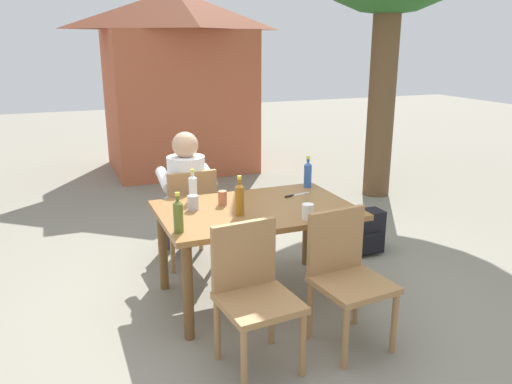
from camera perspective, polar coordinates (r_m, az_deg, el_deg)
ground_plane at (r=4.10m, az=0.00°, el=-11.35°), size 24.00×24.00×0.00m
dining_table at (r=3.85m, az=0.00°, el=-3.03°), size 1.42×0.94×0.72m
chair_far_left at (r=4.50m, az=-7.40°, el=-2.17°), size 0.46×0.46×0.87m
chair_near_right at (r=3.40m, az=9.85°, el=-8.60°), size 0.48×0.48×0.87m
chair_near_left at (r=3.14m, az=-0.36°, el=-10.56°), size 0.48×0.48×0.87m
person_in_white_shirt at (r=4.55m, az=-7.87°, el=0.23°), size 0.47×0.61×1.18m
bottle_amber at (r=3.62m, az=-1.82°, el=-0.69°), size 0.06×0.06×0.29m
bottle_olive at (r=3.34m, az=-8.57°, el=-2.54°), size 0.06×0.06×0.27m
bottle_clear at (r=3.99m, az=-6.98°, el=0.53°), size 0.06×0.06×0.25m
bottle_blue at (r=4.34m, az=5.73°, el=2.00°), size 0.06×0.06×0.27m
cup_white at (r=3.57m, az=5.73°, el=-2.19°), size 0.08×0.08×0.11m
cup_terracotta at (r=3.88m, az=-3.71°, el=-0.66°), size 0.07×0.07×0.11m
cup_steel at (r=3.79m, az=-6.95°, el=-1.16°), size 0.08×0.08×0.11m
table_knife at (r=4.12m, az=4.37°, el=-0.33°), size 0.24×0.07×0.01m
backpack_by_near_side at (r=4.92m, az=11.92°, el=-4.39°), size 0.34×0.25×0.40m
brick_kiosk at (r=7.96m, az=-8.58°, el=12.33°), size 2.33×1.83×2.61m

